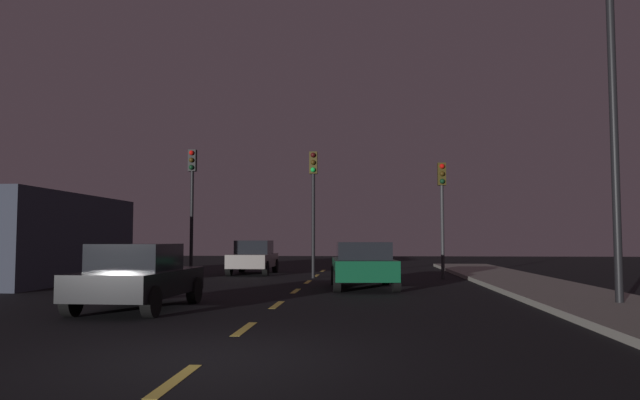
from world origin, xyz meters
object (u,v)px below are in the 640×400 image
(traffic_signal_right, at_px, (442,197))
(car_adjacent_lane, at_px, (138,276))
(car_oncoming_far, at_px, (254,257))
(traffic_signal_left, at_px, (192,188))
(car_stopped_ahead, at_px, (363,265))
(traffic_signal_center, at_px, (313,190))
(street_lamp_right, at_px, (600,102))

(traffic_signal_right, height_order, car_adjacent_lane, traffic_signal_right)
(traffic_signal_right, bearing_deg, car_oncoming_far, 162.12)
(car_oncoming_far, bearing_deg, car_adjacent_lane, -90.14)
(traffic_signal_left, distance_m, car_oncoming_far, 4.43)
(traffic_signal_left, height_order, car_stopped_ahead, traffic_signal_left)
(traffic_signal_left, height_order, car_adjacent_lane, traffic_signal_left)
(car_oncoming_far, bearing_deg, traffic_signal_right, -17.88)
(traffic_signal_left, distance_m, traffic_signal_right, 10.18)
(car_stopped_ahead, bearing_deg, traffic_signal_right, 56.84)
(car_stopped_ahead, bearing_deg, traffic_signal_left, 145.78)
(traffic_signal_center, xyz_separation_m, car_oncoming_far, (-2.93, 2.61, -2.82))
(car_oncoming_far, height_order, street_lamp_right, street_lamp_right)
(traffic_signal_left, bearing_deg, traffic_signal_center, -0.00)
(car_adjacent_lane, bearing_deg, street_lamp_right, 5.09)
(car_adjacent_lane, height_order, car_oncoming_far, car_oncoming_far)
(car_stopped_ahead, bearing_deg, car_oncoming_far, 123.80)
(traffic_signal_right, bearing_deg, traffic_signal_left, 179.99)
(traffic_signal_left, xyz_separation_m, traffic_signal_center, (5.02, -0.00, -0.09))
(traffic_signal_right, relative_size, car_oncoming_far, 1.21)
(traffic_signal_right, distance_m, car_adjacent_lane, 13.82)
(car_adjacent_lane, height_order, street_lamp_right, street_lamp_right)
(traffic_signal_left, height_order, car_oncoming_far, traffic_signal_left)
(car_adjacent_lane, bearing_deg, traffic_signal_left, 100.68)
(car_adjacent_lane, bearing_deg, car_stopped_ahead, 50.83)
(traffic_signal_left, height_order, traffic_signal_right, traffic_signal_left)
(traffic_signal_right, height_order, car_stopped_ahead, traffic_signal_right)
(traffic_signal_center, distance_m, car_adjacent_lane, 11.65)
(traffic_signal_right, bearing_deg, traffic_signal_center, 179.99)
(traffic_signal_center, bearing_deg, car_oncoming_far, 138.34)
(traffic_signal_right, distance_m, car_oncoming_far, 8.85)
(car_stopped_ahead, relative_size, car_oncoming_far, 1.08)
(car_adjacent_lane, bearing_deg, traffic_signal_right, 53.35)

